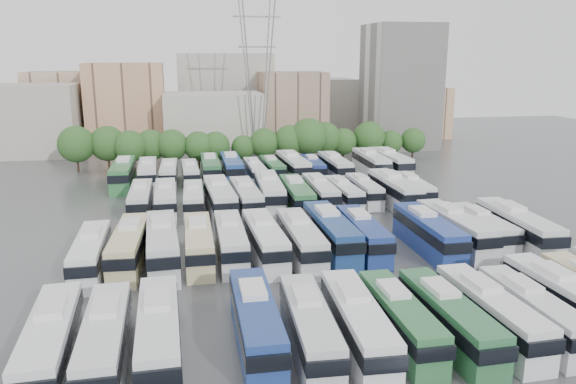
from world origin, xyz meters
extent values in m
plane|color=#424447|center=(0.00, 0.00, 0.00)|extent=(220.00, 220.00, 0.00)
cylinder|color=black|center=(-30.36, 42.02, 1.30)|extent=(0.36, 0.36, 2.61)
sphere|color=#234C1E|center=(-30.36, 42.02, 4.85)|extent=(6.26, 6.26, 6.26)
cylinder|color=black|center=(-25.34, 42.75, 1.27)|extent=(0.36, 0.36, 2.54)
sphere|color=#234C1E|center=(-25.34, 42.75, 4.72)|extent=(6.10, 6.10, 6.10)
cylinder|color=black|center=(-21.48, 41.25, 1.16)|extent=(0.36, 0.36, 2.32)
sphere|color=#234C1E|center=(-21.48, 41.25, 4.32)|extent=(5.58, 5.58, 5.58)
cylinder|color=black|center=(-18.05, 42.83, 1.14)|extent=(0.36, 0.36, 2.27)
sphere|color=#234C1E|center=(-18.05, 42.83, 4.22)|extent=(5.46, 5.46, 5.46)
cylinder|color=black|center=(-14.38, 41.82, 1.15)|extent=(0.36, 0.36, 2.30)
sphere|color=#234C1E|center=(-14.38, 41.82, 4.27)|extent=(5.52, 5.52, 5.52)
cylinder|color=black|center=(-9.81, 41.32, 1.08)|extent=(0.36, 0.36, 2.17)
sphere|color=#234C1E|center=(-9.81, 41.32, 4.03)|extent=(5.20, 5.20, 5.20)
cylinder|color=black|center=(-6.80, 41.60, 1.06)|extent=(0.36, 0.36, 2.11)
sphere|color=#234C1E|center=(-6.80, 41.60, 3.92)|extent=(5.07, 5.07, 5.07)
cylinder|color=black|center=(-1.79, 42.19, 0.92)|extent=(0.36, 0.36, 1.83)
sphere|color=#234C1E|center=(-1.79, 42.19, 3.40)|extent=(4.40, 4.40, 4.40)
cylinder|color=black|center=(1.93, 41.90, 1.12)|extent=(0.36, 0.36, 2.24)
sphere|color=#234C1E|center=(1.93, 41.90, 4.15)|extent=(5.37, 5.37, 5.37)
cylinder|color=black|center=(6.60, 41.74, 1.19)|extent=(0.36, 0.36, 2.38)
sphere|color=#234C1E|center=(6.60, 41.74, 4.43)|extent=(5.72, 5.72, 5.72)
cylinder|color=black|center=(10.01, 41.17, 1.40)|extent=(0.36, 0.36, 2.79)
sphere|color=#234C1E|center=(10.01, 41.17, 5.19)|extent=(6.71, 6.71, 6.71)
cylinder|color=black|center=(13.52, 42.82, 1.24)|extent=(0.36, 0.36, 2.48)
sphere|color=#234C1E|center=(13.52, 42.82, 4.61)|extent=(5.96, 5.96, 5.96)
cylinder|color=black|center=(17.00, 42.52, 1.04)|extent=(0.36, 0.36, 2.09)
sphere|color=#234C1E|center=(17.00, 42.52, 3.88)|extent=(5.01, 5.01, 5.01)
cylinder|color=black|center=(22.06, 42.59, 1.24)|extent=(0.36, 0.36, 2.47)
sphere|color=#234C1E|center=(22.06, 42.59, 4.59)|extent=(5.93, 5.93, 5.93)
cylinder|color=black|center=(26.52, 42.84, 0.93)|extent=(0.36, 0.36, 1.86)
sphere|color=#234C1E|center=(26.52, 42.84, 3.46)|extent=(4.47, 4.47, 4.47)
cylinder|color=black|center=(30.99, 42.75, 0.99)|extent=(0.36, 0.36, 1.99)
sphere|color=#234C1E|center=(30.99, 42.75, 3.69)|extent=(4.77, 4.77, 4.77)
cube|color=#9E998E|center=(-42.00, 62.00, 7.00)|extent=(18.00, 14.00, 14.00)
cube|color=tan|center=(-24.00, 68.00, 9.00)|extent=(16.00, 12.00, 18.00)
cube|color=#ADA89E|center=(-6.00, 60.00, 6.00)|extent=(20.00, 14.00, 12.00)
cube|color=gray|center=(12.00, 66.00, 8.00)|extent=(14.00, 12.00, 16.00)
cube|color=gray|center=(-2.00, 80.00, 10.00)|extent=(22.00, 16.00, 20.00)
cube|color=tan|center=(-38.00, 78.00, 8.00)|extent=(16.00, 14.00, 16.00)
cube|color=#A39E93|center=(20.00, 78.00, 7.00)|extent=(18.00, 14.00, 14.00)
cube|color=tan|center=(44.00, 72.00, 6.00)|extent=(14.00, 12.00, 12.00)
cube|color=gray|center=(-14.00, 74.00, 5.00)|extent=(12.00, 10.00, 10.00)
cube|color=silver|center=(34.00, 58.00, 13.00)|extent=(14.00, 14.00, 26.00)
cylinder|color=slate|center=(0.00, 48.00, 17.00)|extent=(2.90, 2.91, 33.83)
cylinder|color=slate|center=(0.00, 52.00, 17.00)|extent=(2.90, 2.91, 33.83)
cylinder|color=slate|center=(4.00, 48.00, 17.00)|extent=(2.90, 2.91, 33.83)
cylinder|color=slate|center=(4.00, 52.00, 17.00)|extent=(2.90, 2.91, 33.83)
cube|color=slate|center=(2.00, 50.00, 26.52)|extent=(9.00, 0.30, 0.30)
cube|color=slate|center=(2.00, 50.00, 21.08)|extent=(7.00, 0.30, 0.30)
cube|color=silver|center=(-21.46, -23.22, 1.72)|extent=(3.16, 12.27, 3.44)
cube|color=black|center=(-21.45, -23.38, 2.38)|extent=(3.29, 12.46, 1.01)
cube|color=silver|center=(-21.53, -21.71, 3.67)|extent=(1.88, 3.32, 0.45)
cube|color=silver|center=(-18.11, -23.55, 1.68)|extent=(2.73, 11.89, 3.36)
cube|color=black|center=(-18.11, -23.69, 2.32)|extent=(2.85, 12.07, 0.99)
cube|color=silver|center=(-18.14, -22.07, 3.57)|extent=(1.73, 3.19, 0.43)
cube|color=silver|center=(-14.76, -23.28, 1.72)|extent=(2.86, 12.18, 3.43)
cube|color=black|center=(-14.76, -23.43, 2.37)|extent=(2.98, 12.36, 1.01)
cube|color=silver|center=(-14.79, -21.77, 3.66)|extent=(1.79, 3.27, 0.44)
cube|color=navy|center=(-8.31, -22.89, 1.72)|extent=(2.73, 12.16, 3.44)
cube|color=black|center=(-8.31, -23.04, 2.38)|extent=(2.85, 12.34, 1.01)
cube|color=silver|center=(-8.29, -21.37, 3.66)|extent=(1.76, 3.26, 0.44)
cube|color=silver|center=(-4.85, -24.17, 1.64)|extent=(3.00, 11.71, 3.29)
cube|color=black|center=(-4.86, -24.31, 2.27)|extent=(3.12, 11.89, 0.97)
cube|color=silver|center=(-4.79, -22.72, 3.50)|extent=(1.79, 3.17, 0.43)
cube|color=white|center=(-1.55, -24.37, 1.70)|extent=(3.08, 12.09, 3.40)
cube|color=black|center=(-1.56, -24.52, 2.35)|extent=(3.21, 12.27, 1.00)
cube|color=silver|center=(-1.49, -22.87, 3.62)|extent=(1.84, 3.27, 0.44)
cube|color=#2D693B|center=(1.64, -23.96, 1.58)|extent=(2.39, 11.17, 3.16)
cube|color=black|center=(1.64, -24.10, 2.19)|extent=(2.51, 11.34, 0.93)
cube|color=silver|center=(1.64, -22.56, 3.37)|extent=(1.59, 2.98, 0.41)
cube|color=#2B653C|center=(4.93, -24.74, 1.65)|extent=(2.78, 11.71, 3.30)
cube|color=black|center=(4.93, -24.88, 2.28)|extent=(2.90, 11.89, 0.97)
cube|color=silver|center=(4.89, -23.28, 3.51)|extent=(1.73, 3.15, 0.43)
cube|color=silver|center=(8.25, -24.46, 1.65)|extent=(2.85, 11.70, 3.30)
cube|color=black|center=(8.26, -24.61, 2.28)|extent=(2.97, 11.88, 0.97)
cube|color=silver|center=(8.20, -23.01, 3.51)|extent=(1.75, 3.15, 0.43)
cube|color=silver|center=(11.40, -24.68, 1.56)|extent=(2.39, 11.04, 3.13)
cube|color=black|center=(11.40, -24.82, 2.16)|extent=(2.50, 11.21, 0.92)
cube|color=silver|center=(11.40, -23.31, 3.33)|extent=(1.57, 2.95, 0.40)
cube|color=white|center=(14.83, -23.66, 1.70)|extent=(3.10, 12.11, 3.40)
cube|color=black|center=(14.84, -23.81, 2.35)|extent=(3.23, 12.30, 1.00)
cube|color=silver|center=(14.76, -22.17, 3.62)|extent=(1.85, 3.28, 0.44)
cube|color=white|center=(-21.43, -6.36, 1.65)|extent=(2.65, 11.71, 3.31)
cube|color=black|center=(-21.42, -6.50, 2.29)|extent=(2.77, 11.89, 0.97)
cube|color=silver|center=(-21.45, -4.90, 3.52)|extent=(1.70, 3.14, 0.43)
cube|color=#CAC18B|center=(-18.07, -5.20, 1.74)|extent=(3.24, 12.41, 3.48)
cube|color=black|center=(-18.08, -5.36, 2.41)|extent=(3.37, 12.61, 1.02)
cube|color=silver|center=(-17.99, -3.67, 3.71)|extent=(1.91, 3.36, 0.45)
cube|color=silver|center=(-14.98, -5.64, 1.83)|extent=(3.35, 13.06, 3.67)
cube|color=black|center=(-14.97, -5.81, 2.54)|extent=(3.49, 13.26, 1.08)
cube|color=silver|center=(-15.06, -4.03, 3.91)|extent=(1.99, 3.53, 0.47)
cube|color=#CCC18C|center=(-11.53, -5.35, 1.67)|extent=(2.60, 11.82, 3.34)
cube|color=black|center=(-11.54, -5.50, 2.31)|extent=(2.72, 11.99, 0.98)
cube|color=silver|center=(-11.52, -3.88, 3.56)|extent=(1.70, 3.16, 0.43)
cube|color=silver|center=(-8.42, -5.27, 1.69)|extent=(2.67, 11.96, 3.38)
cube|color=black|center=(-8.43, -5.42, 2.34)|extent=(2.79, 12.14, 0.99)
cube|color=silver|center=(-8.41, -3.78, 3.60)|extent=(1.72, 3.20, 0.44)
cube|color=white|center=(-5.15, -5.86, 1.74)|extent=(3.03, 12.38, 3.49)
cube|color=black|center=(-5.14, -6.02, 2.41)|extent=(3.16, 12.57, 1.03)
cube|color=silver|center=(-5.20, -4.32, 3.71)|extent=(1.85, 3.34, 0.45)
cube|color=silver|center=(-1.64, -6.50, 1.76)|extent=(2.67, 12.44, 3.52)
cube|color=black|center=(-1.64, -6.65, 2.44)|extent=(2.79, 12.63, 1.04)
cube|color=silver|center=(-1.65, -4.94, 3.75)|extent=(1.77, 3.32, 0.46)
cube|color=navy|center=(1.80, -5.01, 1.84)|extent=(2.91, 13.03, 3.68)
cube|color=black|center=(1.81, -5.18, 2.55)|extent=(3.04, 13.23, 1.08)
cube|color=silver|center=(1.78, -3.39, 3.92)|extent=(1.88, 3.49, 0.48)
cube|color=navy|center=(4.99, -5.62, 1.69)|extent=(2.80, 11.98, 3.38)
cube|color=black|center=(4.98, -5.77, 2.34)|extent=(2.92, 12.16, 0.99)
cube|color=silver|center=(5.02, -4.13, 3.60)|extent=(1.76, 3.22, 0.44)
cube|color=navy|center=(11.59, -6.73, 1.78)|extent=(2.70, 12.58, 3.56)
cube|color=black|center=(11.59, -6.88, 2.46)|extent=(2.82, 12.77, 1.05)
cube|color=silver|center=(11.59, -5.15, 3.79)|extent=(1.79, 3.36, 0.46)
cube|color=silver|center=(14.91, -5.97, 1.78)|extent=(3.20, 12.70, 3.57)
cube|color=black|center=(14.92, -6.13, 2.47)|extent=(3.34, 12.89, 1.05)
cube|color=silver|center=(14.84, -4.39, 3.80)|extent=(1.92, 3.43, 0.46)
cube|color=silver|center=(18.33, -5.58, 1.56)|extent=(2.47, 11.03, 3.12)
cube|color=black|center=(18.33, -5.71, 2.15)|extent=(2.58, 11.20, 0.92)
cube|color=silver|center=(18.31, -4.20, 3.32)|extent=(1.59, 2.95, 0.40)
cube|color=silver|center=(21.43, -7.05, 1.84)|extent=(3.28, 13.09, 3.68)
cube|color=black|center=(21.43, -7.21, 2.54)|extent=(3.41, 13.29, 1.08)
cube|color=silver|center=(21.50, -5.42, 3.92)|extent=(1.98, 3.53, 0.48)
cube|color=silver|center=(-18.13, 13.14, 1.65)|extent=(2.48, 11.65, 3.30)
cube|color=black|center=(-18.13, 12.99, 2.28)|extent=(2.60, 11.83, 0.97)
cube|color=silver|center=(-18.13, 14.60, 3.51)|extent=(1.65, 3.11, 0.43)
cube|color=silver|center=(-15.02, 12.56, 1.69)|extent=(2.74, 11.98, 3.38)
cube|color=black|center=(-15.02, 12.41, 2.34)|extent=(2.86, 12.16, 0.99)
cube|color=silver|center=(-15.04, 14.05, 3.60)|extent=(1.74, 3.21, 0.44)
cube|color=silver|center=(-11.56, 12.32, 1.58)|extent=(2.65, 11.20, 3.16)
cube|color=black|center=(-11.56, 12.18, 2.18)|extent=(2.77, 11.37, 0.93)
cube|color=silver|center=(-11.52, 13.71, 3.36)|extent=(1.65, 3.01, 0.41)
cube|color=silver|center=(-8.33, 11.03, 1.88)|extent=(3.42, 13.36, 3.75)
cube|color=black|center=(-8.32, 10.87, 2.59)|extent=(3.56, 13.56, 1.10)
cube|color=silver|center=(-8.41, 12.69, 3.99)|extent=(2.04, 3.61, 0.49)
cube|color=silver|center=(-5.03, 11.00, 1.76)|extent=(3.04, 12.48, 3.51)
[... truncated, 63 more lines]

